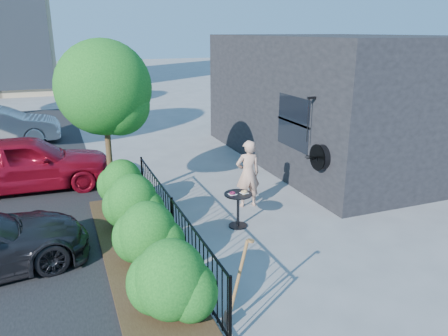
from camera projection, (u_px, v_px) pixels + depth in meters
name	position (u px, v px, depth m)	size (l,w,h in m)	color
ground	(243.00, 237.00, 9.19)	(120.00, 120.00, 0.00)	gray
shop_building	(341.00, 98.00, 14.49)	(6.22, 9.00, 4.00)	black
fence	(172.00, 223.00, 8.50)	(0.05, 6.05, 1.10)	black
planting_bed	(138.00, 253.00, 8.42)	(1.30, 6.00, 0.08)	#382616
shrubs	(140.00, 219.00, 8.34)	(1.10, 5.60, 1.24)	#124F17
patio_tree	(107.00, 93.00, 10.03)	(2.20, 2.20, 3.94)	#3F2B19
cafe_table	(238.00, 204.00, 9.51)	(0.62, 0.62, 0.83)	black
woman	(248.00, 174.00, 10.56)	(0.61, 0.40, 1.67)	tan
shovel	(236.00, 289.00, 6.26)	(0.46, 0.18, 1.38)	brown
car_red	(26.00, 163.00, 11.72)	(1.77, 4.40, 1.50)	#A10D22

